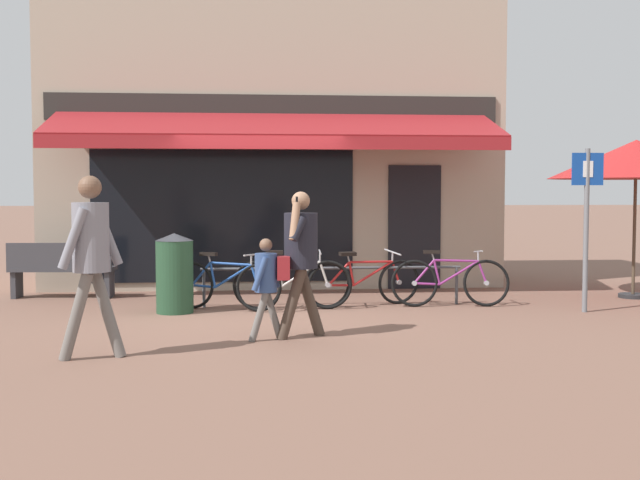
# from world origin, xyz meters

# --- Properties ---
(ground_plane) EXTENTS (160.00, 160.00, 0.00)m
(ground_plane) POSITION_xyz_m (0.00, 0.00, 0.00)
(ground_plane) COLOR brown
(shop_front) EXTENTS (7.87, 4.48, 5.33)m
(shop_front) POSITION_xyz_m (0.27, 4.22, 2.66)
(shop_front) COLOR tan
(shop_front) RESTS_ON ground_plane
(bike_rack_rail) EXTENTS (3.79, 0.04, 0.57)m
(bike_rack_rail) POSITION_xyz_m (1.03, 0.82, 0.48)
(bike_rack_rail) COLOR #47494F
(bike_rack_rail) RESTS_ON ground_plane
(bicycle_blue) EXTENTS (1.57, 0.73, 0.81)m
(bicycle_blue) POSITION_xyz_m (-0.52, 0.53, 0.36)
(bicycle_blue) COLOR black
(bicycle_blue) RESTS_ON ground_plane
(bicycle_silver) EXTENTS (1.68, 0.52, 0.84)m
(bicycle_silver) POSITION_xyz_m (0.43, 0.50, 0.37)
(bicycle_silver) COLOR black
(bicycle_silver) RESTS_ON ground_plane
(bicycle_red) EXTENTS (1.73, 0.64, 0.81)m
(bicycle_red) POSITION_xyz_m (1.48, 0.72, 0.36)
(bicycle_red) COLOR black
(bicycle_red) RESTS_ON ground_plane
(bicycle_purple) EXTENTS (1.73, 0.52, 0.83)m
(bicycle_purple) POSITION_xyz_m (2.72, 0.60, 0.37)
(bicycle_purple) COLOR black
(bicycle_purple) RESTS_ON ground_plane
(pedestrian_adult) EXTENTS (0.58, 0.65, 1.68)m
(pedestrian_adult) POSITION_xyz_m (0.41, -1.64, 1.02)
(pedestrian_adult) COLOR #47382D
(pedestrian_adult) RESTS_ON ground_plane
(pedestrian_child) EXTENTS (0.47, 0.39, 1.15)m
(pedestrian_child) POSITION_xyz_m (0.04, -1.79, 0.71)
(pedestrian_child) COLOR slate
(pedestrian_child) RESTS_ON ground_plane
(pedestrian_second_adult) EXTENTS (0.66, 0.50, 1.84)m
(pedestrian_second_adult) POSITION_xyz_m (-1.74, -2.61, 1.12)
(pedestrian_second_adult) COLOR slate
(pedestrian_second_adult) RESTS_ON ground_plane
(litter_bin) EXTENTS (0.52, 0.52, 1.09)m
(litter_bin) POSITION_xyz_m (-1.19, 0.35, 0.55)
(litter_bin) COLOR #23472D
(litter_bin) RESTS_ON ground_plane
(parking_sign) EXTENTS (0.44, 0.07, 2.25)m
(parking_sign) POSITION_xyz_m (4.43, -0.10, 1.38)
(parking_sign) COLOR slate
(parking_sign) RESTS_ON ground_plane
(cafe_parasol) EXTENTS (2.67, 2.67, 2.46)m
(cafe_parasol) POSITION_xyz_m (5.80, 1.27, 2.15)
(cafe_parasol) COLOR #4C3D2D
(cafe_parasol) RESTS_ON ground_plane
(park_bench) EXTENTS (1.63, 0.54, 0.87)m
(park_bench) POSITION_xyz_m (-3.08, 2.02, 0.46)
(park_bench) COLOR #38383D
(park_bench) RESTS_ON ground_plane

